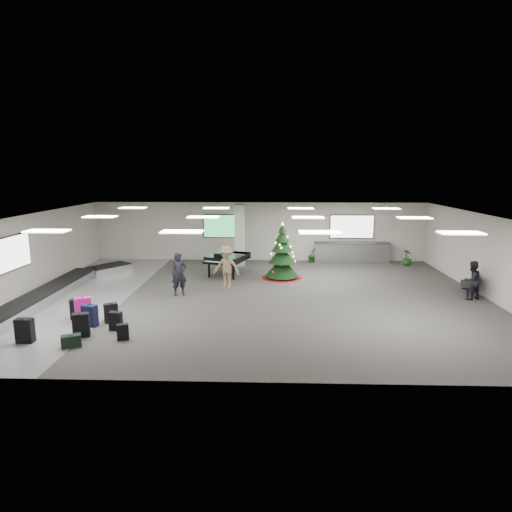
{
  "coord_description": "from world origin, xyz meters",
  "views": [
    {
      "loc": [
        0.56,
        -16.25,
        4.88
      ],
      "look_at": [
        -0.01,
        1.0,
        1.43
      ],
      "focal_mm": 30.0,
      "sensor_mm": 36.0,
      "label": 1
    }
  ],
  "objects_px": {
    "christmas_tree": "(282,259)",
    "grand_piano": "(227,258)",
    "traveler_bench": "(472,280)",
    "potted_plant_right": "(407,258)",
    "traveler_b": "(226,267)",
    "bench": "(470,282)",
    "baggage_carousel": "(59,290)",
    "service_counter": "(352,252)",
    "pink_suitcase": "(83,309)",
    "potted_plant_left": "(312,255)",
    "traveler_a": "(179,274)"
  },
  "relations": [
    {
      "from": "baggage_carousel",
      "to": "traveler_b",
      "type": "bearing_deg",
      "value": 11.24
    },
    {
      "from": "bench",
      "to": "traveler_bench",
      "type": "height_order",
      "value": "traveler_bench"
    },
    {
      "from": "christmas_tree",
      "to": "grand_piano",
      "type": "xyz_separation_m",
      "value": [
        -2.59,
        0.45,
        -0.08
      ]
    },
    {
      "from": "service_counter",
      "to": "potted_plant_right",
      "type": "xyz_separation_m",
      "value": [
        2.73,
        -0.77,
        -0.12
      ]
    },
    {
      "from": "pink_suitcase",
      "to": "traveler_b",
      "type": "height_order",
      "value": "traveler_b"
    },
    {
      "from": "christmas_tree",
      "to": "traveler_a",
      "type": "bearing_deg",
      "value": -144.64
    },
    {
      "from": "traveler_b",
      "to": "traveler_bench",
      "type": "bearing_deg",
      "value": 7.39
    },
    {
      "from": "service_counter",
      "to": "traveler_bench",
      "type": "height_order",
      "value": "traveler_bench"
    },
    {
      "from": "traveler_bench",
      "to": "traveler_a",
      "type": "bearing_deg",
      "value": -25.48
    },
    {
      "from": "service_counter",
      "to": "bench",
      "type": "relative_size",
      "value": 2.75
    },
    {
      "from": "pink_suitcase",
      "to": "potted_plant_left",
      "type": "bearing_deg",
      "value": 27.79
    },
    {
      "from": "grand_piano",
      "to": "baggage_carousel",
      "type": "bearing_deg",
      "value": -131.97
    },
    {
      "from": "pink_suitcase",
      "to": "christmas_tree",
      "type": "height_order",
      "value": "christmas_tree"
    },
    {
      "from": "traveler_bench",
      "to": "potted_plant_right",
      "type": "xyz_separation_m",
      "value": [
        -0.56,
        6.02,
        -0.33
      ]
    },
    {
      "from": "potted_plant_right",
      "to": "christmas_tree",
      "type": "bearing_deg",
      "value": -156.62
    },
    {
      "from": "grand_piano",
      "to": "service_counter",
      "type": "bearing_deg",
      "value": 45.02
    },
    {
      "from": "traveler_a",
      "to": "potted_plant_left",
      "type": "bearing_deg",
      "value": 25.78
    },
    {
      "from": "service_counter",
      "to": "christmas_tree",
      "type": "bearing_deg",
      "value": -136.94
    },
    {
      "from": "service_counter",
      "to": "christmas_tree",
      "type": "relative_size",
      "value": 1.54
    },
    {
      "from": "service_counter",
      "to": "traveler_b",
      "type": "xyz_separation_m",
      "value": [
        -6.26,
        -5.43,
        0.36
      ]
    },
    {
      "from": "christmas_tree",
      "to": "bench",
      "type": "relative_size",
      "value": 1.79
    },
    {
      "from": "service_counter",
      "to": "christmas_tree",
      "type": "height_order",
      "value": "christmas_tree"
    },
    {
      "from": "baggage_carousel",
      "to": "potted_plant_right",
      "type": "bearing_deg",
      "value": 20.96
    },
    {
      "from": "traveler_b",
      "to": "christmas_tree",
      "type": "bearing_deg",
      "value": 52.51
    },
    {
      "from": "pink_suitcase",
      "to": "grand_piano",
      "type": "relative_size",
      "value": 0.35
    },
    {
      "from": "christmas_tree",
      "to": "bench",
      "type": "height_order",
      "value": "christmas_tree"
    },
    {
      "from": "grand_piano",
      "to": "potted_plant_left",
      "type": "distance_m",
      "value": 5.29
    },
    {
      "from": "traveler_a",
      "to": "potted_plant_right",
      "type": "bearing_deg",
      "value": 6.56
    },
    {
      "from": "potted_plant_left",
      "to": "christmas_tree",
      "type": "bearing_deg",
      "value": -116.34
    },
    {
      "from": "service_counter",
      "to": "pink_suitcase",
      "type": "relative_size",
      "value": 4.83
    },
    {
      "from": "grand_piano",
      "to": "traveler_bench",
      "type": "distance_m",
      "value": 10.41
    },
    {
      "from": "bench",
      "to": "traveler_a",
      "type": "bearing_deg",
      "value": -155.84
    },
    {
      "from": "potted_plant_right",
      "to": "traveler_b",
      "type": "bearing_deg",
      "value": -152.62
    },
    {
      "from": "service_counter",
      "to": "bench",
      "type": "bearing_deg",
      "value": -59.3
    },
    {
      "from": "baggage_carousel",
      "to": "grand_piano",
      "type": "relative_size",
      "value": 4.02
    },
    {
      "from": "bench",
      "to": "christmas_tree",
      "type": "bearing_deg",
      "value": -176.38
    },
    {
      "from": "pink_suitcase",
      "to": "bench",
      "type": "height_order",
      "value": "bench"
    },
    {
      "from": "service_counter",
      "to": "bench",
      "type": "xyz_separation_m",
      "value": [
        3.59,
        -6.05,
        -0.05
      ]
    },
    {
      "from": "potted_plant_left",
      "to": "pink_suitcase",
      "type": "bearing_deg",
      "value": -131.41
    },
    {
      "from": "traveler_b",
      "to": "potted_plant_right",
      "type": "height_order",
      "value": "traveler_b"
    },
    {
      "from": "christmas_tree",
      "to": "traveler_b",
      "type": "distance_m",
      "value": 2.99
    },
    {
      "from": "baggage_carousel",
      "to": "grand_piano",
      "type": "bearing_deg",
      "value": 29.17
    },
    {
      "from": "traveler_b",
      "to": "potted_plant_right",
      "type": "distance_m",
      "value": 10.14
    },
    {
      "from": "traveler_b",
      "to": "potted_plant_left",
      "type": "bearing_deg",
      "value": 67.58
    },
    {
      "from": "service_counter",
      "to": "traveler_b",
      "type": "distance_m",
      "value": 8.3
    },
    {
      "from": "service_counter",
      "to": "traveler_a",
      "type": "xyz_separation_m",
      "value": [
        -8.03,
        -6.57,
        0.31
      ]
    },
    {
      "from": "traveler_a",
      "to": "service_counter",
      "type": "bearing_deg",
      "value": 17.52
    },
    {
      "from": "baggage_carousel",
      "to": "grand_piano",
      "type": "xyz_separation_m",
      "value": [
        6.37,
        3.55,
        0.61
      ]
    },
    {
      "from": "traveler_b",
      "to": "potted_plant_left",
      "type": "xyz_separation_m",
      "value": [
        4.11,
        5.28,
        -0.48
      ]
    },
    {
      "from": "bench",
      "to": "potted_plant_left",
      "type": "relative_size",
      "value": 1.76
    }
  ]
}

